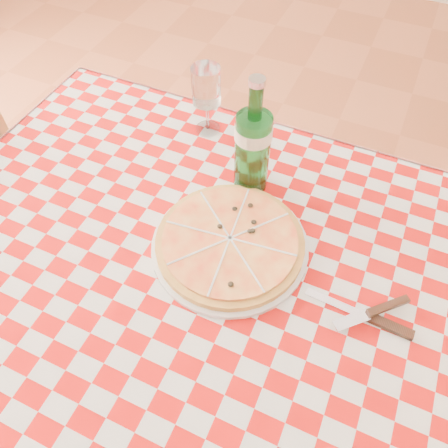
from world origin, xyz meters
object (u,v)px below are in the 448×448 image
object	(u,v)px
dining_table	(221,292)
water_bottle	(253,138)
pizza_plate	(230,242)
wine_glass	(207,101)

from	to	relation	value
dining_table	water_bottle	size ratio (longest dim) A/B	4.37
pizza_plate	water_bottle	world-z (taller)	water_bottle
water_bottle	wine_glass	world-z (taller)	water_bottle
wine_glass	dining_table	bearing A→B (deg)	-61.13
dining_table	wine_glass	xyz separation A→B (m)	(-0.20, 0.36, 0.19)
dining_table	pizza_plate	world-z (taller)	pizza_plate
water_bottle	pizza_plate	bearing A→B (deg)	-81.15
pizza_plate	water_bottle	size ratio (longest dim) A/B	1.15
pizza_plate	wine_glass	bearing A→B (deg)	122.33
water_bottle	wine_glass	distance (m)	0.22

